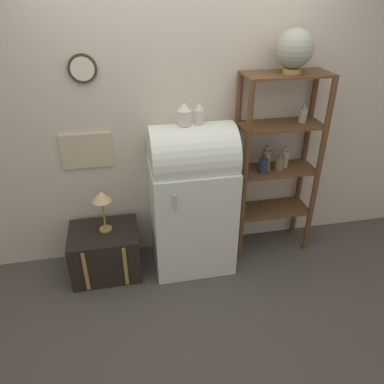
% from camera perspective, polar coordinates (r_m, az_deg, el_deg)
% --- Properties ---
extents(ground_plane, '(12.00, 12.00, 0.00)m').
position_cam_1_polar(ground_plane, '(3.45, 0.90, -13.03)').
color(ground_plane, '#4C4742').
extents(wall_back, '(7.00, 0.09, 2.70)m').
position_cam_1_polar(wall_back, '(3.25, -1.17, 11.97)').
color(wall_back, beige).
rests_on(wall_back, ground_plane).
extents(refrigerator, '(0.70, 0.59, 1.35)m').
position_cam_1_polar(refrigerator, '(3.24, -0.01, -0.76)').
color(refrigerator, silver).
rests_on(refrigerator, ground_plane).
extents(suitcase_trunk, '(0.60, 0.48, 0.44)m').
position_cam_1_polar(suitcase_trunk, '(3.48, -13.01, -8.81)').
color(suitcase_trunk, black).
rests_on(suitcase_trunk, ground_plane).
extents(shelf_unit, '(0.73, 0.34, 1.69)m').
position_cam_1_polar(shelf_unit, '(3.43, 12.82, 5.08)').
color(shelf_unit, brown).
rests_on(shelf_unit, ground_plane).
extents(globe, '(0.29, 0.29, 0.33)m').
position_cam_1_polar(globe, '(3.15, 15.37, 20.25)').
color(globe, '#AD8942').
rests_on(globe, shelf_unit).
extents(vase_left, '(0.11, 0.11, 0.18)m').
position_cam_1_polar(vase_left, '(2.93, -1.20, 11.71)').
color(vase_left, silver).
rests_on(vase_left, refrigerator).
extents(vase_center, '(0.07, 0.07, 0.17)m').
position_cam_1_polar(vase_center, '(2.95, 1.10, 11.82)').
color(vase_center, silver).
rests_on(vase_center, refrigerator).
extents(desk_lamp, '(0.16, 0.16, 0.39)m').
position_cam_1_polar(desk_lamp, '(3.20, -13.61, -1.07)').
color(desk_lamp, '#AD8942').
rests_on(desk_lamp, suitcase_trunk).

